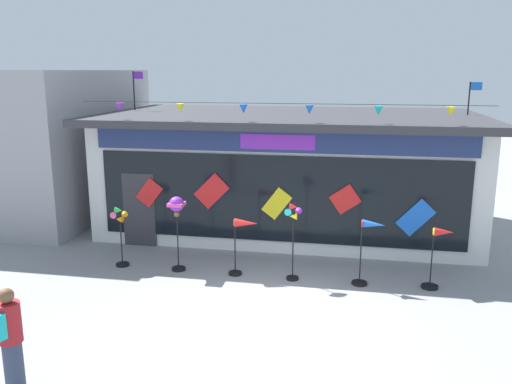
{
  "coord_description": "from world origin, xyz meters",
  "views": [
    {
      "loc": [
        1.58,
        -9.46,
        4.68
      ],
      "look_at": [
        -0.86,
        3.47,
        1.66
      ],
      "focal_mm": 37.34,
      "sensor_mm": 36.0,
      "label": 1
    }
  ],
  "objects": [
    {
      "name": "wind_spinner_far_right",
      "position": [
        3.43,
        2.01,
        0.86
      ],
      "size": [
        0.6,
        0.37,
        1.39
      ],
      "color": "black",
      "rests_on": "ground_plane"
    },
    {
      "name": "wind_spinner_left",
      "position": [
        -2.48,
        2.02,
        1.44
      ],
      "size": [
        0.36,
        0.36,
        1.81
      ],
      "color": "black",
      "rests_on": "ground_plane"
    },
    {
      "name": "wind_spinner_center_right",
      "position": [
        0.28,
        1.91,
        1.25
      ],
      "size": [
        0.38,
        0.28,
        1.81
      ],
      "color": "black",
      "rests_on": "ground_plane"
    },
    {
      "name": "kite_shop_building",
      "position": [
        -0.34,
        6.39,
        1.75
      ],
      "size": [
        10.85,
        6.33,
        4.66
      ],
      "color": "silver",
      "rests_on": "ground_plane"
    },
    {
      "name": "neighbour_building",
      "position": [
        -9.58,
        6.49,
        2.34
      ],
      "size": [
        6.69,
        6.92,
        4.69
      ],
      "primitive_type": "cube",
      "color": "#99999E",
      "rests_on": "ground_plane"
    },
    {
      "name": "ground_plane",
      "position": [
        0.0,
        0.0,
        0.0
      ],
      "size": [
        80.0,
        80.0,
        0.0
      ],
      "primitive_type": "plane",
      "color": "gray"
    },
    {
      "name": "wind_spinner_center_left",
      "position": [
        -0.88,
        1.99,
        1.0
      ],
      "size": [
        0.69,
        0.31,
        1.37
      ],
      "color": "black",
      "rests_on": "ground_plane"
    },
    {
      "name": "wind_spinner_right",
      "position": [
        1.95,
        1.93,
        0.98
      ],
      "size": [
        0.69,
        0.35,
        1.5
      ],
      "color": "black",
      "rests_on": "ground_plane"
    },
    {
      "name": "person_near_camera",
      "position": [
        -3.2,
        -3.27,
        0.89
      ],
      "size": [
        0.39,
        0.48,
        1.68
      ],
      "rotation": [
        0.0,
        0.0,
        2.79
      ],
      "color": "#333D56",
      "rests_on": "ground_plane"
    },
    {
      "name": "wind_spinner_far_left",
      "position": [
        -3.93,
        2.01,
        0.95
      ],
      "size": [
        0.38,
        0.33,
        1.5
      ],
      "color": "black",
      "rests_on": "ground_plane"
    }
  ]
}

